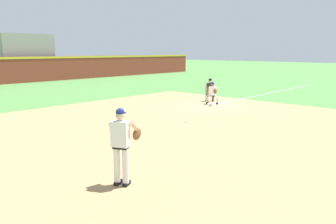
{
  "coord_description": "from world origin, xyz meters",
  "views": [
    {
      "loc": [
        -15.74,
        -10.96,
        3.13
      ],
      "look_at": [
        -7.77,
        -3.65,
        1.12
      ],
      "focal_mm": 35.0,
      "sensor_mm": 36.0,
      "label": 1
    }
  ],
  "objects_px": {
    "baseball": "(186,121)",
    "pitcher": "(122,142)",
    "first_baseman": "(213,92)",
    "umpire": "(210,89)",
    "first_base_bag": "(211,104)"
  },
  "relations": [
    {
      "from": "first_base_bag",
      "to": "umpire",
      "type": "relative_size",
      "value": 0.26
    },
    {
      "from": "first_base_bag",
      "to": "baseball",
      "type": "distance_m",
      "value": 4.96
    },
    {
      "from": "baseball",
      "to": "umpire",
      "type": "relative_size",
      "value": 0.05
    },
    {
      "from": "pitcher",
      "to": "umpire",
      "type": "height_order",
      "value": "pitcher"
    },
    {
      "from": "baseball",
      "to": "first_baseman",
      "type": "xyz_separation_m",
      "value": [
        4.97,
        2.02,
        0.69
      ]
    },
    {
      "from": "first_base_bag",
      "to": "first_baseman",
      "type": "distance_m",
      "value": 0.8
    },
    {
      "from": "baseball",
      "to": "pitcher",
      "type": "xyz_separation_m",
      "value": [
        -6.45,
        -3.38,
        1.02
      ]
    },
    {
      "from": "baseball",
      "to": "umpire",
      "type": "distance_m",
      "value": 6.5
    },
    {
      "from": "pitcher",
      "to": "first_base_bag",
      "type": "bearing_deg",
      "value": 25.22
    },
    {
      "from": "baseball",
      "to": "umpire",
      "type": "height_order",
      "value": "umpire"
    },
    {
      "from": "first_base_bag",
      "to": "umpire",
      "type": "xyz_separation_m",
      "value": [
        1.2,
        0.97,
        0.75
      ]
    },
    {
      "from": "pitcher",
      "to": "umpire",
      "type": "xyz_separation_m",
      "value": [
        12.26,
        6.18,
        -0.27
      ]
    },
    {
      "from": "first_baseman",
      "to": "baseball",
      "type": "bearing_deg",
      "value": -157.89
    },
    {
      "from": "umpire",
      "to": "baseball",
      "type": "bearing_deg",
      "value": -154.26
    },
    {
      "from": "baseball",
      "to": "pitcher",
      "type": "relative_size",
      "value": 0.04
    }
  ]
}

